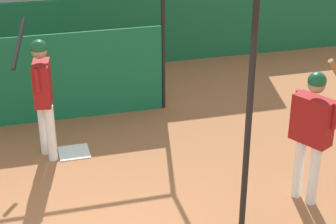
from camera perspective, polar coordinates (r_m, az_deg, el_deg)
name	(u,v)px	position (r m, az deg, el deg)	size (l,w,h in m)	color
outfield_wall	(49,37)	(11.21, -11.98, 7.44)	(24.00, 0.12, 1.42)	#196038
batting_cage	(52,61)	(8.37, -11.69, 5.08)	(3.73, 3.62, 2.84)	black
home_plate	(74,152)	(8.32, -9.52, -4.05)	(0.44, 0.44, 0.02)	white
player_batter	(42,88)	(7.86, -12.65, 2.39)	(0.54, 0.93, 1.89)	white
player_waiting	(313,126)	(6.88, 14.47, -1.37)	(0.65, 0.66, 2.01)	white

